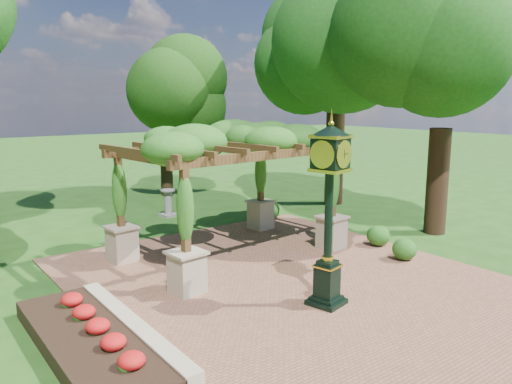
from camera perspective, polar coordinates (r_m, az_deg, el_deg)
ground at (r=12.71m, az=6.93°, el=-11.47°), size 120.00×120.00×0.00m
brick_plaza at (r=13.39m, az=3.92°, el=-10.16°), size 10.00×12.00×0.04m
border_wall at (r=10.67m, az=-13.89°, el=-15.02°), size 0.35×5.00×0.40m
flower_bed at (r=10.41m, az=-18.62°, el=-16.09°), size 1.50×5.00×0.36m
pedestal_clock at (r=11.32m, az=8.38°, el=-0.78°), size 1.01×1.01×4.26m
pergola at (r=14.89m, az=-2.96°, el=5.08°), size 6.81×4.64×4.07m
sundial at (r=20.79m, az=-9.99°, el=-1.43°), size 0.71×0.71×1.12m
shrub_front at (r=15.56m, az=16.60°, el=-6.28°), size 0.87×0.87×0.65m
shrub_mid at (r=16.80m, az=13.80°, el=-4.86°), size 0.78×0.78×0.67m
shrub_back at (r=19.77m, az=1.44°, el=-2.05°), size 1.04×1.04×0.80m
tree_north at (r=25.04m, az=-10.44°, el=10.50°), size 3.84×3.84×7.00m
tree_east_far at (r=23.17m, az=9.39°, el=18.48°), size 5.86×5.86×11.63m
tree_east_near at (r=18.69m, az=20.98°, el=15.73°), size 4.51×4.51×9.72m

